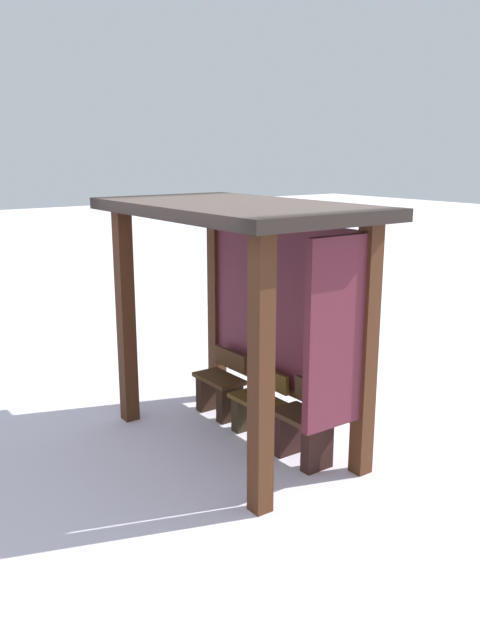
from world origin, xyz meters
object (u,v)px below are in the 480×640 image
Objects in this scene: bus_shelter at (254,270)px; bench_right_inside at (304,430)px; bench_left_inside at (220,389)px; bench_center_inside at (259,410)px.

bus_shelter is 1.62m from bench_right_inside.
bench_left_inside reaches higher than bench_center_inside.
bus_shelter is at bearing -167.76° from bench_right_inside.
bench_right_inside reaches higher than bench_center_inside.
bus_shelter is 3.91× the size of bench_left_inside.
bus_shelter reaches higher than bench_left_inside.
bench_right_inside is at bearing -0.13° from bench_center_inside.
bus_shelter is 1.71m from bench_left_inside.
bench_right_inside is at bearing -0.02° from bench_left_inside.
bench_center_inside is 0.92× the size of bench_right_inside.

